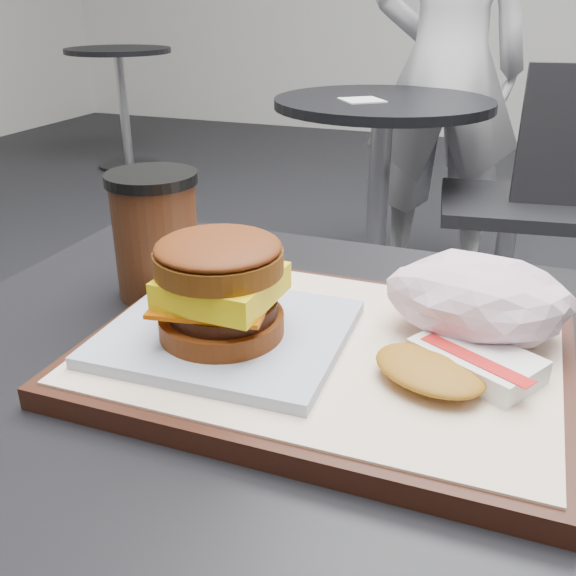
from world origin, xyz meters
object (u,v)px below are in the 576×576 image
Objects in this scene: patron at (447,68)px; coffee_cup at (156,234)px; customer_table at (344,549)px; serving_tray at (326,354)px; neighbor_table at (380,161)px; crumpled_wrapper at (478,299)px; breakfast_sandwich at (223,298)px; neighbor_chair at (537,191)px; hash_brown at (455,364)px.

coffee_cup is at bearing 76.73° from patron.
serving_tray is at bearing 156.49° from customer_table.
customer_table reaches higher than neighbor_table.
coffee_cup reaches higher than crumpled_wrapper.
coffee_cup is 2.02m from patron.
neighbor_chair is (0.25, 1.61, -0.32)m from breakfast_sandwich.
customer_table is 0.35m from coffee_cup.
breakfast_sandwich is 0.12× the size of patron.
serving_tray is at bearing 82.18° from patron.
crumpled_wrapper is at bearing 27.72° from serving_tray.
breakfast_sandwich reaches higher than customer_table.
crumpled_wrapper is at bearing -2.74° from coffee_cup.
patron reaches higher than hash_brown.
neighbor_table is at bearing 104.50° from hash_brown.
serving_tray is at bearing -96.30° from neighbor_chair.
coffee_cup is at bearing 163.77° from hash_brown.
crumpled_wrapper is (0.11, 0.06, 0.04)m from serving_tray.
hash_brown is (0.18, 0.01, -0.03)m from breakfast_sandwich.
breakfast_sandwich is 0.18m from hash_brown.
crumpled_wrapper is at bearing 39.55° from customer_table.
hash_brown is at bearing 3.91° from breakfast_sandwich.
hash_brown is at bearing 84.94° from patron.
neighbor_chair is at bearing 83.70° from serving_tray.
neighbor_chair is (0.37, 1.51, -0.32)m from coffee_cup.
neighbor_chair is (0.15, 1.60, -0.07)m from customer_table.
customer_table is 4.11× the size of breakfast_sandwich.
breakfast_sandwich is 0.22× the size of neighbor_chair.
coffee_cup is at bearing -103.90° from neighbor_chair.
crumpled_wrapper is 0.17× the size of neighbor_chair.
patron reaches higher than breakfast_sandwich.
patron reaches higher than crumpled_wrapper.
hash_brown is at bearing -92.53° from neighbor_chair.
coffee_cup reaches higher than neighbor_chair.
breakfast_sandwich is at bearing -155.54° from crumpled_wrapper.
customer_table is 0.91× the size of neighbor_chair.
serving_tray is 0.10m from breakfast_sandwich.
serving_tray is 0.43× the size of neighbor_chair.
serving_tray is (-0.03, 0.01, 0.20)m from customer_table.
hash_brown reaches higher than customer_table.
coffee_cup is (-0.30, 0.09, 0.03)m from hash_brown.
crumpled_wrapper is 0.20× the size of neighbor_table.
neighbor_chair is at bearing 113.04° from patron.
patron is at bearing 98.04° from hash_brown.
hash_brown is at bearing -95.33° from crumpled_wrapper.
coffee_cup is at bearing 177.26° from crumpled_wrapper.
coffee_cup is 0.08× the size of patron.
serving_tray is at bearing 171.75° from hash_brown.
customer_table is at bearing 82.87° from patron.
customer_table is at bearing -140.45° from crumpled_wrapper.
neighbor_table is (-0.43, 1.65, -0.25)m from hash_brown.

